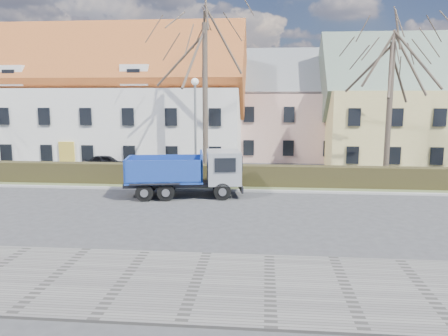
# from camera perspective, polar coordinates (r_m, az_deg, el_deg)

# --- Properties ---
(ground) EXTENTS (120.00, 120.00, 0.00)m
(ground) POSITION_cam_1_polar(r_m,az_deg,el_deg) (21.62, -0.16, -5.67)
(ground) COLOR #373739
(sidewalk_near) EXTENTS (80.00, 5.00, 0.08)m
(sidewalk_near) POSITION_cam_1_polar(r_m,az_deg,el_deg) (13.63, -3.68, -14.76)
(sidewalk_near) COLOR slate
(sidewalk_near) RESTS_ON ground
(curb_far) EXTENTS (80.00, 0.30, 0.12)m
(curb_far) POSITION_cam_1_polar(r_m,az_deg,el_deg) (26.06, 0.81, -2.93)
(curb_far) COLOR #9D9B99
(curb_far) RESTS_ON ground
(grass_strip) EXTENTS (80.00, 3.00, 0.10)m
(grass_strip) POSITION_cam_1_polar(r_m,az_deg,el_deg) (27.62, 1.07, -2.25)
(grass_strip) COLOR #4E5B33
(grass_strip) RESTS_ON ground
(hedge) EXTENTS (60.00, 0.90, 1.30)m
(hedge) POSITION_cam_1_polar(r_m,az_deg,el_deg) (27.31, 1.05, -1.10)
(hedge) COLOR #2D2816
(hedge) RESTS_ON ground
(building_white) EXTENTS (26.80, 10.80, 9.50)m
(building_white) POSITION_cam_1_polar(r_m,az_deg,el_deg) (39.73, -17.01, 7.72)
(building_white) COLOR silver
(building_white) RESTS_ON ground
(building_pink) EXTENTS (10.80, 8.80, 8.00)m
(building_pink) POSITION_cam_1_polar(r_m,az_deg,el_deg) (40.86, 8.19, 7.02)
(building_pink) COLOR #D0A293
(building_pink) RESTS_ON ground
(building_yellow) EXTENTS (18.80, 10.80, 8.50)m
(building_yellow) POSITION_cam_1_polar(r_m,az_deg,el_deg) (40.32, 25.83, 6.51)
(building_yellow) COLOR #DECB7A
(building_yellow) RESTS_ON ground
(tree_1) EXTENTS (9.20, 9.20, 12.65)m
(tree_1) POSITION_cam_1_polar(r_m,az_deg,el_deg) (29.56, -2.49, 10.75)
(tree_1) COLOR #45392F
(tree_1) RESTS_ON ground
(tree_2) EXTENTS (8.00, 8.00, 11.00)m
(tree_2) POSITION_cam_1_polar(r_m,az_deg,el_deg) (30.36, 20.86, 8.56)
(tree_2) COLOR #45392F
(tree_2) RESTS_ON ground
(dump_truck) EXTENTS (7.01, 3.55, 2.68)m
(dump_truck) POSITION_cam_1_polar(r_m,az_deg,el_deg) (24.57, -5.73, -0.69)
(dump_truck) COLOR navy
(dump_truck) RESTS_ON ground
(streetlight) EXTENTS (0.53, 0.53, 6.83)m
(streetlight) POSITION_cam_1_polar(r_m,az_deg,el_deg) (28.22, -3.76, 4.89)
(streetlight) COLOR gray
(streetlight) RESTS_ON ground
(cart_frame) EXTENTS (0.89, 0.64, 0.74)m
(cart_frame) POSITION_cam_1_polar(r_m,az_deg,el_deg) (26.75, -6.35, -1.99)
(cart_frame) COLOR silver
(cart_frame) RESTS_ON ground
(parked_car_a) EXTENTS (3.72, 1.62, 1.25)m
(parked_car_a) POSITION_cam_1_polar(r_m,az_deg,el_deg) (34.40, -14.90, 0.72)
(parked_car_a) COLOR black
(parked_car_a) RESTS_ON ground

